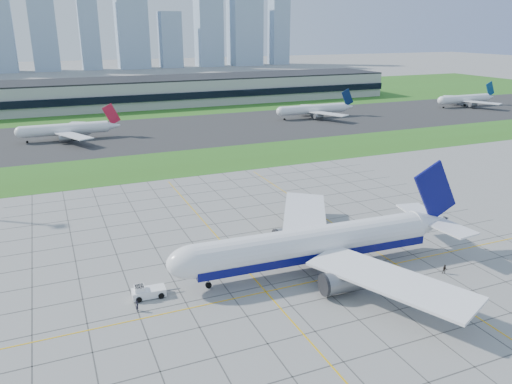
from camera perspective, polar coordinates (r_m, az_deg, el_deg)
ground at (r=95.30m, az=6.19°, el=-9.56°), size 1400.00×1400.00×0.00m
grass_median at (r=174.15m, az=-8.33°, el=3.34°), size 700.00×35.00×0.04m
asphalt_taxiway at (r=226.47m, az=-12.01°, el=6.60°), size 700.00×75.00×0.04m
grass_far at (r=333.70m, az=-15.89°, el=9.96°), size 700.00×145.00×0.04m
apron_markings at (r=104.21m, az=3.42°, el=-6.92°), size 120.00×130.00×0.03m
terminal at (r=315.98m, az=-8.04°, el=11.48°), size 260.00×43.00×15.80m
city_skyline at (r=594.18m, az=-21.02°, el=18.56°), size 523.00×32.40×160.00m
airliner at (r=95.88m, az=6.80°, el=-5.91°), size 61.01×61.74×19.19m
pushback_tug at (r=89.62m, az=-12.35°, el=-11.07°), size 8.39×3.15×2.32m
crew_near at (r=86.00m, az=-13.42°, el=-12.54°), size 0.67×0.82×1.95m
crew_far at (r=101.66m, az=20.77°, el=-8.28°), size 1.14×1.10×1.85m
distant_jet_1 at (r=221.67m, az=-20.79°, el=6.74°), size 39.49×42.66×14.08m
distant_jet_2 at (r=261.34m, az=6.65°, el=9.38°), size 42.43×42.66×14.08m
distant_jet_3 at (r=322.70m, az=22.81°, el=9.78°), size 40.20×42.66×14.08m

